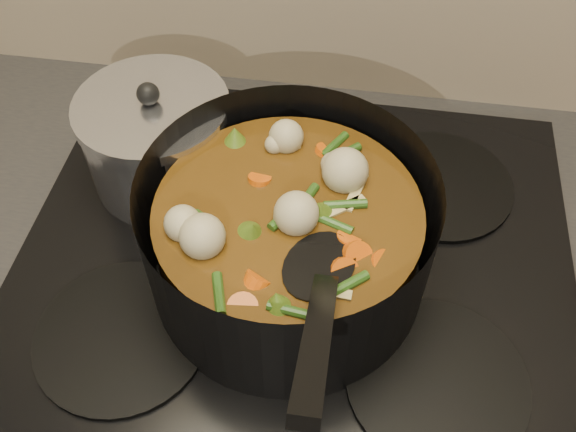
# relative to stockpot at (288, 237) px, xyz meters

# --- Properties ---
(counter) EXTENTS (2.64, 0.64, 0.91)m
(counter) POSITION_rel_stockpot_xyz_m (0.00, 0.03, -0.54)
(counter) COLOR brown
(counter) RESTS_ON ground
(stovetop) EXTENTS (0.62, 0.54, 0.03)m
(stovetop) POSITION_rel_stockpot_xyz_m (0.00, 0.03, -0.08)
(stovetop) COLOR black
(stovetop) RESTS_ON counter
(stockpot) EXTENTS (0.34, 0.42, 0.22)m
(stockpot) POSITION_rel_stockpot_xyz_m (0.00, 0.00, 0.00)
(stockpot) COLOR black
(stockpot) RESTS_ON stovetop
(saucepan) EXTENTS (0.18, 0.18, 0.14)m
(saucepan) POSITION_rel_stockpot_xyz_m (-0.17, 0.12, -0.01)
(saucepan) COLOR silver
(saucepan) RESTS_ON stovetop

